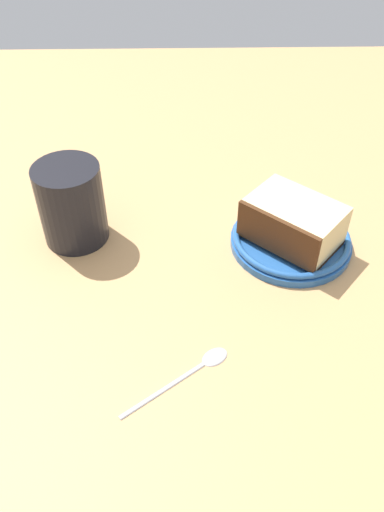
{
  "coord_description": "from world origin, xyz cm",
  "views": [
    {
      "loc": [
        5.18,
        48.0,
        45.14
      ],
      "look_at": [
        4.21,
        3.09,
        3.0
      ],
      "focal_mm": 36.39,
      "sensor_mm": 36.0,
      "label": 1
    }
  ],
  "objects_px": {
    "tea_mug": "(71,202)",
    "cake_slice": "(293,223)",
    "small_plate": "(291,240)",
    "teaspoon": "(198,366)"
  },
  "relations": [
    {
      "from": "teaspoon",
      "to": "small_plate",
      "type": "bearing_deg",
      "value": -123.82
    },
    {
      "from": "small_plate",
      "to": "tea_mug",
      "type": "distance_m",
      "value": 0.28
    },
    {
      "from": "small_plate",
      "to": "tea_mug",
      "type": "relative_size",
      "value": 1.41
    },
    {
      "from": "cake_slice",
      "to": "teaspoon",
      "type": "height_order",
      "value": "cake_slice"
    },
    {
      "from": "cake_slice",
      "to": "teaspoon",
      "type": "xyz_separation_m",
      "value": [
        0.12,
        0.19,
        -0.04
      ]
    },
    {
      "from": "small_plate",
      "to": "cake_slice",
      "type": "relative_size",
      "value": 1.13
    },
    {
      "from": "small_plate",
      "to": "tea_mug",
      "type": "xyz_separation_m",
      "value": [
        0.28,
        -0.03,
        0.04
      ]
    },
    {
      "from": "tea_mug",
      "to": "cake_slice",
      "type": "bearing_deg",
      "value": 174.15
    },
    {
      "from": "small_plate",
      "to": "cake_slice",
      "type": "height_order",
      "value": "cake_slice"
    },
    {
      "from": "small_plate",
      "to": "teaspoon",
      "type": "distance_m",
      "value": 0.23
    }
  ]
}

